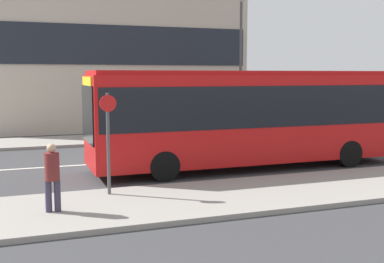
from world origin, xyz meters
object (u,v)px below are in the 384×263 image
object	(u,v)px
street_lamp	(241,51)
pedestrian_near_stop	(52,174)
city_bus	(248,112)
parked_car_0	(332,125)
bus_stop_sign	(108,136)

from	to	relation	value
street_lamp	pedestrian_near_stop	bearing A→B (deg)	-131.70
pedestrian_near_stop	street_lamp	distance (m)	16.10
city_bus	pedestrian_near_stop	bearing A→B (deg)	-153.74
parked_car_0	bus_stop_sign	bearing A→B (deg)	-147.61
street_lamp	city_bus	bearing A→B (deg)	-113.95
bus_stop_sign	street_lamp	distance (m)	14.09
parked_car_0	street_lamp	bearing A→B (deg)	153.83
city_bus	pedestrian_near_stop	world-z (taller)	city_bus
city_bus	bus_stop_sign	distance (m)	6.08
city_bus	street_lamp	distance (m)	8.95
parked_car_0	street_lamp	xyz separation A→B (m)	(-4.32, 2.13, 3.87)
parked_car_0	pedestrian_near_stop	bearing A→B (deg)	-146.98
city_bus	parked_car_0	size ratio (longest dim) A/B	2.80
bus_stop_sign	street_lamp	size ratio (longest dim) A/B	0.37
city_bus	pedestrian_near_stop	size ratio (longest dim) A/B	7.02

